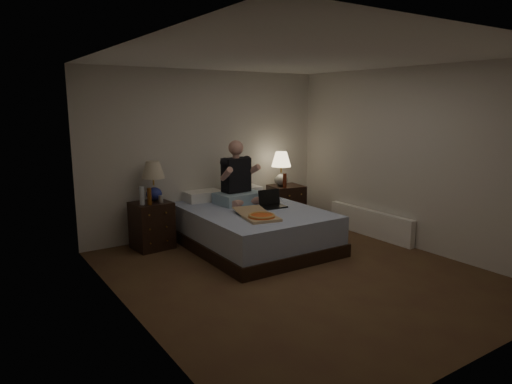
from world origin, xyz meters
TOP-DOWN VIEW (x-y plane):
  - floor at (0.00, 0.00)m, footprint 4.00×4.50m
  - ceiling at (0.00, 0.00)m, footprint 4.00×4.50m
  - wall_back at (0.00, 2.25)m, footprint 4.00×0.00m
  - wall_front at (0.00, -2.25)m, footprint 4.00×0.00m
  - wall_left at (-2.00, 0.00)m, footprint 0.00×4.50m
  - wall_right at (2.00, 0.00)m, footprint 0.00×4.50m
  - bed at (0.14, 1.21)m, footprint 1.65×2.19m
  - nightstand_left at (-1.08, 1.91)m, footprint 0.55×0.50m
  - nightstand_right at (1.24, 1.86)m, footprint 0.57×0.52m
  - lamp_left at (-0.99, 2.00)m, footprint 0.36×0.36m
  - lamp_right at (1.16, 1.90)m, footprint 0.38×0.38m
  - water_bottle at (-1.23, 1.82)m, footprint 0.07×0.07m
  - soda_can at (-0.97, 1.80)m, footprint 0.07×0.07m
  - beer_bottle_left at (-1.15, 1.77)m, footprint 0.06×0.06m
  - beer_bottle_right at (1.11, 1.73)m, footprint 0.06×0.06m
  - person at (0.17, 1.64)m, footprint 0.70×0.57m
  - laptop at (0.44, 1.11)m, footprint 0.36×0.30m
  - pizza_box at (-0.09, 0.63)m, footprint 0.54×0.82m
  - radiator at (1.93, 0.65)m, footprint 0.10×1.60m

SIDE VIEW (x-z plane):
  - floor at x=0.00m, z-range 0.00..0.00m
  - radiator at x=1.93m, z-range 0.00..0.40m
  - bed at x=0.14m, z-range 0.00..0.54m
  - nightstand_left at x=-1.08m, z-range 0.00..0.66m
  - nightstand_right at x=1.24m, z-range 0.00..0.67m
  - pizza_box at x=-0.09m, z-range 0.54..0.62m
  - laptop at x=0.44m, z-range 0.54..0.78m
  - soda_can at x=-0.97m, z-range 0.66..0.76m
  - beer_bottle_left at x=-1.15m, z-range 0.66..0.89m
  - water_bottle at x=-1.23m, z-range 0.66..0.91m
  - beer_bottle_right at x=1.11m, z-range 0.67..0.90m
  - lamp_left at x=-0.99m, z-range 0.66..1.22m
  - lamp_right at x=1.16m, z-range 0.67..1.23m
  - person at x=0.17m, z-range 0.54..1.47m
  - wall_back at x=0.00m, z-range 0.00..2.50m
  - wall_front at x=0.00m, z-range 0.00..2.50m
  - wall_left at x=-2.00m, z-range 0.00..2.50m
  - wall_right at x=2.00m, z-range 0.00..2.50m
  - ceiling at x=0.00m, z-range 2.50..2.50m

